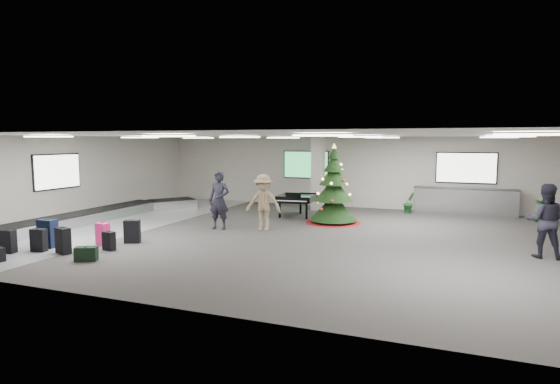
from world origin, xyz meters
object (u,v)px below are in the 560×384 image
at_px(grand_piano, 297,198).
at_px(pink_suitcase, 103,234).
at_px(potted_plant_right, 541,211).
at_px(traveler_a, 219,200).
at_px(traveler_bench, 545,221).
at_px(baggage_carousel, 101,215).
at_px(service_counter, 465,201).
at_px(christmas_tree, 334,196).
at_px(potted_plant_left, 409,203).
at_px(traveler_b, 263,202).

bearing_deg(grand_piano, pink_suitcase, -122.50).
bearing_deg(potted_plant_right, traveler_a, -151.45).
distance_m(grand_piano, potted_plant_right, 9.20).
bearing_deg(potted_plant_right, traveler_bench, -97.02).
distance_m(baggage_carousel, service_counter, 14.50).
bearing_deg(baggage_carousel, pink_suitcase, -47.21).
bearing_deg(baggage_carousel, traveler_a, 1.63).
bearing_deg(grand_piano, christmas_tree, -33.78).
xyz_separation_m(service_counter, traveler_bench, (1.90, -6.99, 0.42)).
bearing_deg(service_counter, grand_piano, -154.35).
relative_size(service_counter, potted_plant_right, 4.82).
distance_m(pink_suitcase, christmas_tree, 8.05).
bearing_deg(baggage_carousel, potted_plant_left, 30.01).
xyz_separation_m(traveler_b, potted_plant_right, (9.01, 5.34, -0.53)).
distance_m(pink_suitcase, traveler_bench, 12.13).
distance_m(baggage_carousel, pink_suitcase, 4.43).
height_order(grand_piano, traveler_b, traveler_b).
distance_m(grand_piano, potted_plant_left, 4.80).
xyz_separation_m(christmas_tree, traveler_b, (-1.84, -2.25, -0.06)).
bearing_deg(christmas_tree, pink_suitcase, -131.56).
bearing_deg(potted_plant_left, pink_suitcase, -129.17).
bearing_deg(baggage_carousel, grand_piano, 29.54).
relative_size(grand_piano, potted_plant_right, 2.26).
bearing_deg(traveler_a, christmas_tree, 34.32).
relative_size(pink_suitcase, traveler_bench, 0.34).
relative_size(service_counter, christmas_tree, 1.38).
bearing_deg(service_counter, pink_suitcase, -134.58).
xyz_separation_m(service_counter, potted_plant_right, (2.66, -0.88, -0.13)).
distance_m(baggage_carousel, traveler_bench, 14.77).
relative_size(traveler_b, traveler_bench, 0.98).
distance_m(christmas_tree, potted_plant_left, 4.17).
relative_size(traveler_b, potted_plant_right, 2.26).
relative_size(traveler_a, traveler_b, 1.05).
height_order(traveler_a, traveler_bench, traveler_a).
distance_m(service_counter, traveler_bench, 7.26).
distance_m(traveler_bench, potted_plant_left, 7.62).
height_order(baggage_carousel, service_counter, service_counter).
bearing_deg(pink_suitcase, potted_plant_right, 48.96).
distance_m(pink_suitcase, grand_piano, 7.82).
height_order(christmas_tree, traveler_bench, christmas_tree).
relative_size(pink_suitcase, traveler_a, 0.33).
bearing_deg(traveler_bench, pink_suitcase, 18.45).
distance_m(potted_plant_left, potted_plant_right, 4.83).
xyz_separation_m(baggage_carousel, traveler_bench, (14.74, -0.26, 0.75)).
height_order(pink_suitcase, traveler_a, traveler_a).
xyz_separation_m(traveler_a, traveler_bench, (9.74, -0.40, -0.03)).
distance_m(pink_suitcase, traveler_b, 5.16).
height_order(christmas_tree, potted_plant_left, christmas_tree).
height_order(service_counter, traveler_a, traveler_a).
bearing_deg(baggage_carousel, potted_plant_right, 20.69).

